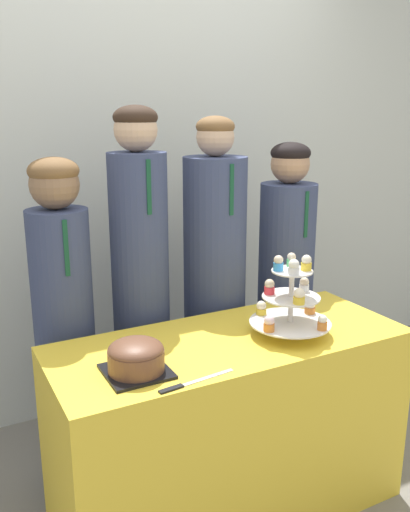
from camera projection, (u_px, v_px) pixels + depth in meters
name	position (u px, v px, depth m)	size (l,w,h in m)	color
wall_back	(127.00, 163.00, 2.88)	(9.00, 0.06, 2.70)	silver
table	(230.00, 426.00, 2.19)	(1.40, 0.56, 0.77)	yellow
round_cake	(136.00, 356.00, 1.80)	(0.21, 0.21, 0.12)	black
cake_knife	(185.00, 385.00, 1.73)	(0.28, 0.05, 0.01)	silver
cupcake_stand	(291.00, 299.00, 2.09)	(0.32, 0.32, 0.32)	silver
student_0	(65.00, 333.00, 2.26)	(0.25, 0.25, 1.45)	#384266
student_1	(141.00, 301.00, 2.40)	(0.25, 0.26, 1.64)	#384266
student_2	(215.00, 297.00, 2.58)	(0.29, 0.30, 1.60)	#384266
student_3	(285.00, 294.00, 2.77)	(0.28, 0.28, 1.47)	#384266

